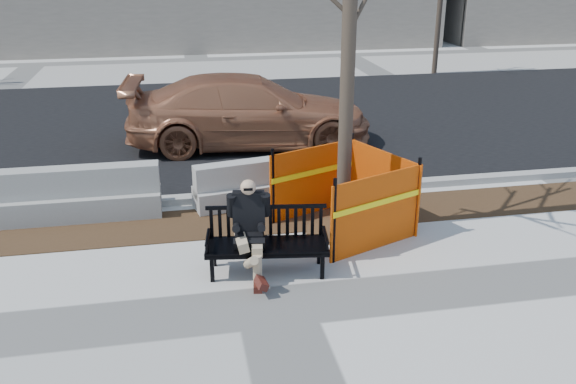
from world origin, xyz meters
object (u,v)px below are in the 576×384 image
object	(u,v)px
bench	(267,272)
jersey_barrier_right	(273,200)
jersey_barrier_left	(66,219)
tree_fence	(342,229)
sedan	(250,145)
seated_man	(250,271)

from	to	relation	value
bench	jersey_barrier_right	distance (m)	2.57
bench	jersey_barrier_left	bearing A→B (deg)	149.04
tree_fence	jersey_barrier_right	xyz separation A→B (m)	(-0.87, 1.39, 0.00)
sedan	jersey_barrier_left	size ratio (longest dim) A/B	1.74
bench	tree_fence	distance (m)	1.77
tree_fence	bench	bearing A→B (deg)	-140.30
seated_man	sedan	distance (m)	5.83
sedan	tree_fence	bearing A→B (deg)	-165.80
sedan	jersey_barrier_right	bearing A→B (deg)	-176.41
seated_man	tree_fence	world-z (taller)	tree_fence
bench	jersey_barrier_left	xyz separation A→B (m)	(-2.93, 2.36, 0.00)
bench	tree_fence	size ratio (longest dim) A/B	0.27
jersey_barrier_right	sedan	bearing A→B (deg)	78.33
seated_man	tree_fence	size ratio (longest dim) A/B	0.21
seated_man	tree_fence	xyz separation A→B (m)	(1.58, 1.05, 0.00)
jersey_barrier_left	jersey_barrier_right	size ratio (longest dim) A/B	1.12
tree_fence	jersey_barrier_right	size ratio (longest dim) A/B	2.29
tree_fence	jersey_barrier_left	bearing A→B (deg)	164.02
jersey_barrier_left	tree_fence	bearing A→B (deg)	-15.91
tree_fence	sedan	size ratio (longest dim) A/B	1.17
seated_man	sedan	bearing A→B (deg)	90.40
tree_fence	jersey_barrier_left	world-z (taller)	tree_fence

